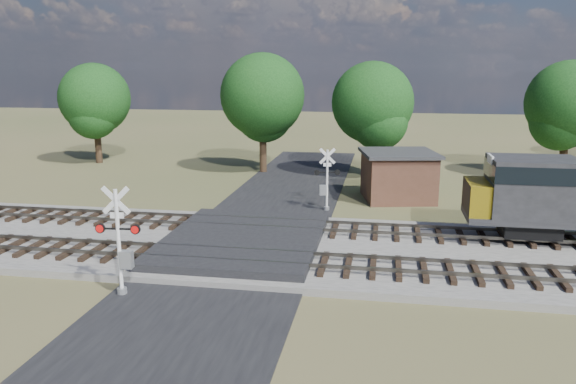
# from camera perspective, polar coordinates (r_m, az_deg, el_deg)

# --- Properties ---
(ground) EXTENTS (160.00, 160.00, 0.00)m
(ground) POSITION_cam_1_polar(r_m,az_deg,el_deg) (25.71, -4.83, -6.07)
(ground) COLOR #48522B
(ground) RESTS_ON ground
(ballast_bed) EXTENTS (140.00, 10.00, 0.30)m
(ballast_bed) POSITION_cam_1_polar(r_m,az_deg,el_deg) (25.64, 17.79, -6.36)
(ballast_bed) COLOR gray
(ballast_bed) RESTS_ON ground
(road) EXTENTS (7.00, 60.00, 0.08)m
(road) POSITION_cam_1_polar(r_m,az_deg,el_deg) (25.70, -4.83, -5.99)
(road) COLOR black
(road) RESTS_ON ground
(crossing_panel) EXTENTS (7.00, 9.00, 0.62)m
(crossing_panel) POSITION_cam_1_polar(r_m,az_deg,el_deg) (26.07, -4.57, -5.07)
(crossing_panel) COLOR #262628
(crossing_panel) RESTS_ON ground
(track_near) EXTENTS (140.00, 2.60, 0.33)m
(track_near) POSITION_cam_1_polar(r_m,az_deg,el_deg) (23.13, 1.45, -7.12)
(track_near) COLOR black
(track_near) RESTS_ON ballast_bed
(track_far) EXTENTS (140.00, 2.60, 0.33)m
(track_far) POSITION_cam_1_polar(r_m,az_deg,el_deg) (27.84, 2.96, -3.67)
(track_far) COLOR black
(track_far) RESTS_ON ballast_bed
(crossing_signal_near) EXTENTS (1.66, 0.37, 4.13)m
(crossing_signal_near) POSITION_cam_1_polar(r_m,az_deg,el_deg) (21.22, -16.55, -5.78)
(crossing_signal_near) COLOR silver
(crossing_signal_near) RESTS_ON ground
(crossing_signal_far) EXTENTS (1.48, 0.42, 3.71)m
(crossing_signal_far) POSITION_cam_1_polar(r_m,az_deg,el_deg) (32.34, 3.85, 0.69)
(crossing_signal_far) COLOR silver
(crossing_signal_far) RESTS_ON ground
(equipment_shed) EXTENTS (5.28, 5.28, 3.05)m
(equipment_shed) POSITION_cam_1_polar(r_m,az_deg,el_deg) (35.90, 11.12, 1.68)
(equipment_shed) COLOR #482B1F
(equipment_shed) RESTS_ON ground
(treeline) EXTENTS (78.99, 12.11, 11.92)m
(treeline) POSITION_cam_1_polar(r_m,az_deg,el_deg) (44.93, 20.13, 9.72)
(treeline) COLOR black
(treeline) RESTS_ON ground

